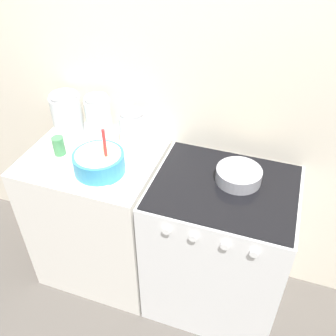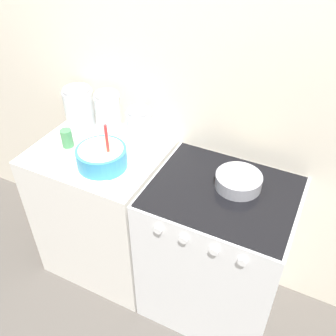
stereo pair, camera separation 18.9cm
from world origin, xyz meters
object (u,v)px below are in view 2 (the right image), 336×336
mixing_bowl (102,156)px  storage_jar_right (140,128)px  tin_can (67,138)px  baking_pan (238,180)px  stove (216,252)px  storage_jar_left (80,110)px  storage_jar_middle (109,116)px

mixing_bowl → storage_jar_right: 0.30m
tin_can → baking_pan: bearing=5.5°
stove → storage_jar_right: (-0.58, 0.19, 0.56)m
stove → storage_jar_right: size_ratio=4.45×
baking_pan → storage_jar_right: (-0.63, 0.13, 0.05)m
stove → baking_pan: (0.05, 0.06, 0.50)m
stove → baking_pan: baking_pan is taller
storage_jar_right → tin_can: storage_jar_right is taller
storage_jar_right → tin_can: (-0.35, -0.22, -0.04)m
baking_pan → tin_can: tin_can is taller
mixing_bowl → storage_jar_left: size_ratio=1.09×
stove → tin_can: 1.06m
storage_jar_left → storage_jar_right: storage_jar_left is taller
mixing_bowl → stove: bearing=8.6°
storage_jar_left → baking_pan: bearing=-7.0°
baking_pan → storage_jar_middle: 0.85m
mixing_bowl → storage_jar_right: size_ratio=1.27×
stove → storage_jar_middle: (-0.78, 0.19, 0.58)m
mixing_bowl → baking_pan: mixing_bowl is taller
storage_jar_left → storage_jar_right: (0.42, -0.00, -0.02)m
storage_jar_middle → tin_can: bearing=-121.7°
baking_pan → storage_jar_middle: bearing=171.2°
baking_pan → tin_can: bearing=-174.5°
baking_pan → tin_can: size_ratio=2.16×
mixing_bowl → tin_can: (-0.28, 0.06, -0.01)m
storage_jar_right → tin_can: size_ratio=1.97×
storage_jar_right → baking_pan: bearing=-11.6°
stove → storage_jar_left: 1.16m
baking_pan → storage_jar_middle: size_ratio=0.87×
stove → storage_jar_middle: storage_jar_middle is taller
stove → tin_can: bearing=-178.0°
mixing_bowl → storage_jar_left: (-0.35, 0.29, 0.04)m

